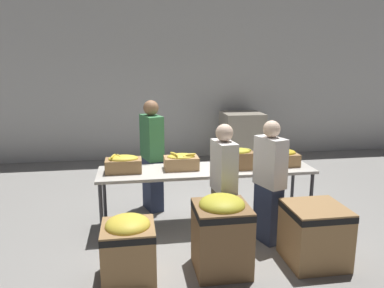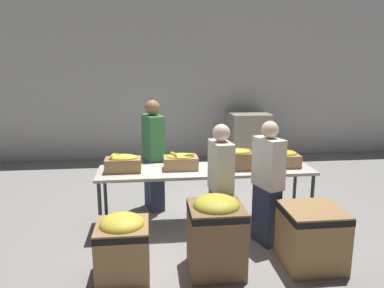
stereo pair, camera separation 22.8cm
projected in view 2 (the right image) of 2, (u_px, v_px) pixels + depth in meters
ground_plane at (206, 224)px, 5.35m from camera, size 30.00×30.00×0.00m
wall_back at (181, 73)px, 8.72m from camera, size 16.00×0.08×4.00m
sorting_table at (206, 173)px, 5.18m from camera, size 2.96×0.73×0.82m
banana_box_0 at (123, 163)px, 5.03m from camera, size 0.48×0.28×0.25m
banana_box_1 at (181, 161)px, 5.14m from camera, size 0.46×0.29×0.25m
banana_box_2 at (237, 159)px, 5.12m from camera, size 0.47×0.26×0.29m
banana_box_3 at (284, 158)px, 5.28m from camera, size 0.40×0.32×0.25m
volunteer_0 at (154, 156)px, 5.75m from camera, size 0.35×0.51×1.71m
volunteer_1 at (220, 189)px, 4.49m from camera, size 0.25×0.44×1.56m
volunteer_2 at (268, 184)px, 4.64m from camera, size 0.33×0.47×1.57m
donation_bin_0 at (123, 244)px, 3.97m from camera, size 0.56×0.56×0.70m
donation_bin_1 at (216, 232)px, 4.06m from camera, size 0.59×0.59×0.87m
donation_bin_2 at (312, 235)px, 4.20m from camera, size 0.64×0.64×0.68m
pallet_stack_0 at (248, 138)px, 8.54m from camera, size 0.95×0.95×1.14m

